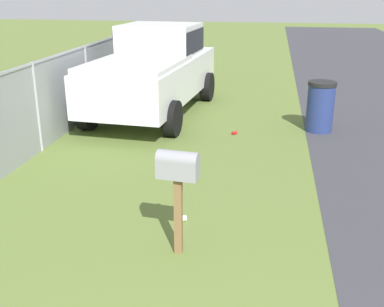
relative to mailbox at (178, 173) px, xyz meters
name	(u,v)px	position (x,y,z in m)	size (l,w,h in m)	color
mailbox	(178,173)	(0.00, 0.00, 0.00)	(0.25, 0.49, 1.28)	brown
pickup_truck	(155,67)	(6.35, 1.82, 0.09)	(5.17, 2.51, 2.09)	silver
trash_bin	(320,106)	(5.34, -2.04, -0.47)	(0.60, 0.60, 1.08)	navy
fence_section	(87,79)	(5.60, 3.29, -0.10)	(14.96, 0.07, 1.69)	#9EA3A8
litter_can_near_hydrant	(234,133)	(4.76, -0.26, -0.98)	(0.07, 0.07, 0.12)	red
litter_cup_far_scatter	(183,218)	(0.77, 0.10, -0.97)	(0.08, 0.08, 0.10)	white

